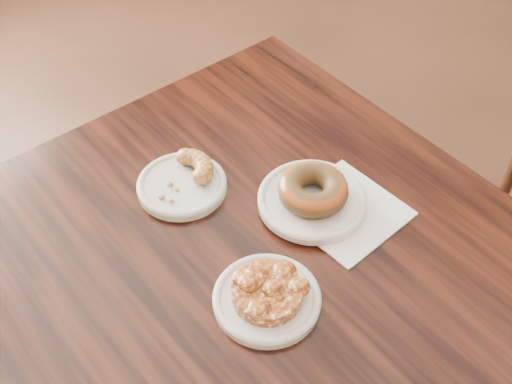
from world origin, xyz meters
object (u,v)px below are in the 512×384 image
Objects in this scene: cafe_table at (246,366)px; glazed_donut at (313,190)px; cruller_fragment at (181,177)px; apple_fritter at (267,290)px.

glazed_donut reaches higher than cafe_table.
glazed_donut is (0.04, 0.13, 0.41)m from cafe_table.
cafe_table is at bearing -106.06° from glazed_donut.
cruller_fragment reaches higher than cafe_table.
cafe_table is at bearing -12.76° from cruller_fragment.
glazed_donut is at bearing 87.79° from cafe_table.
cruller_fragment is at bearing -152.85° from glazed_donut.
apple_fritter reaches higher than cruller_fragment.
glazed_donut is 0.82× the size of apple_fritter.
apple_fritter is 1.28× the size of cruller_fragment.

